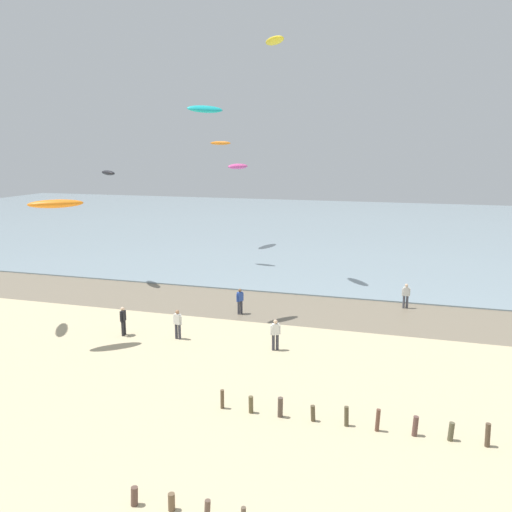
# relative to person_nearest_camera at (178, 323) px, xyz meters

# --- Properties ---
(wet_sand_strip) EXTENTS (120.00, 6.77, 0.01)m
(wet_sand_strip) POSITION_rel_person_nearest_camera_xyz_m (7.54, 7.35, -0.91)
(wet_sand_strip) COLOR #7A6D59
(wet_sand_strip) RESTS_ON ground
(sea) EXTENTS (160.00, 70.00, 0.10)m
(sea) POSITION_rel_person_nearest_camera_xyz_m (7.54, 45.73, -0.87)
(sea) COLOR #7F939E
(sea) RESTS_ON ground
(groyne_mid) EXTENTS (21.89, 0.33, 0.91)m
(groyne_mid) POSITION_rel_person_nearest_camera_xyz_m (15.83, -6.86, -0.53)
(groyne_mid) COLOR brown
(groyne_mid) RESTS_ON ground
(person_nearest_camera) EXTENTS (0.56, 0.28, 1.71)m
(person_nearest_camera) POSITION_rel_person_nearest_camera_xyz_m (0.00, 0.00, 0.00)
(person_nearest_camera) COLOR #383842
(person_nearest_camera) RESTS_ON ground
(person_mid_beach) EXTENTS (0.51, 0.36, 1.71)m
(person_mid_beach) POSITION_rel_person_nearest_camera_xyz_m (5.71, -0.08, 0.00)
(person_mid_beach) COLOR #383842
(person_mid_beach) RESTS_ON ground
(person_by_waterline) EXTENTS (0.56, 0.29, 1.71)m
(person_by_waterline) POSITION_rel_person_nearest_camera_xyz_m (12.38, 9.57, 0.00)
(person_by_waterline) COLOR #4C4C56
(person_by_waterline) RESTS_ON ground
(person_left_flank) EXTENTS (0.24, 0.57, 1.71)m
(person_left_flank) POSITION_rel_person_nearest_camera_xyz_m (-3.26, -0.35, 0.00)
(person_left_flank) COLOR #232328
(person_left_flank) RESTS_ON ground
(person_right_flank) EXTENTS (0.38, 0.49, 1.71)m
(person_right_flank) POSITION_rel_person_nearest_camera_xyz_m (2.00, 5.29, 0.00)
(person_right_flank) COLOR #383842
(person_right_flank) RESTS_ON ground
(kite_aloft_0) EXTENTS (1.99, 3.75, 0.66)m
(kite_aloft_0) POSITION_rel_person_nearest_camera_xyz_m (-5.44, 27.90, 7.82)
(kite_aloft_0) COLOR #E54C99
(kite_aloft_2) EXTENTS (2.23, 2.07, 0.47)m
(kite_aloft_2) POSITION_rel_person_nearest_camera_xyz_m (-10.09, 9.94, 7.86)
(kite_aloft_2) COLOR black
(kite_aloft_3) EXTENTS (2.18, 2.35, 0.63)m
(kite_aloft_3) POSITION_rel_person_nearest_camera_xyz_m (0.20, 4.35, 11.99)
(kite_aloft_3) COLOR #19B2B7
(kite_aloft_4) EXTENTS (2.14, 1.05, 0.41)m
(kite_aloft_4) POSITION_rel_person_nearest_camera_xyz_m (-4.13, 18.86, 10.17)
(kite_aloft_4) COLOR orange
(kite_aloft_7) EXTENTS (2.72, 2.46, 0.47)m
(kite_aloft_7) POSITION_rel_person_nearest_camera_xyz_m (-5.62, -2.41, 6.85)
(kite_aloft_7) COLOR orange
(kite_aloft_9) EXTENTS (2.49, 2.82, 0.65)m
(kite_aloft_9) POSITION_rel_person_nearest_camera_xyz_m (1.86, 14.60, 17.64)
(kite_aloft_9) COLOR yellow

